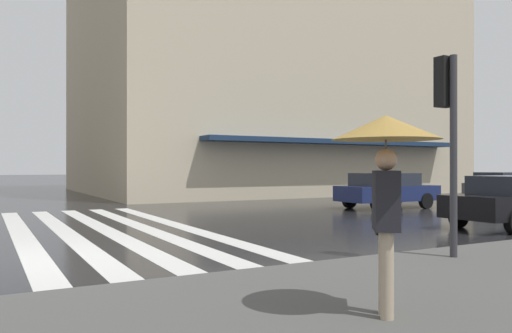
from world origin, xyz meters
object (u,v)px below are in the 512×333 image
object	(u,v)px
car_dark_grey	(506,186)
pedestrian_by_billboard	(386,152)
traffic_signal_post	(448,112)
car_navy	(387,189)

from	to	relation	value
car_dark_grey	pedestrian_by_billboard	distance (m)	21.32
traffic_signal_post	car_dark_grey	size ratio (longest dim) A/B	0.82
car_dark_grey	car_navy	distance (m)	7.47
car_dark_grey	car_navy	xyz separation A→B (m)	(0.00, 7.47, 0.00)
pedestrian_by_billboard	car_navy	bearing A→B (deg)	-43.26
car_dark_grey	traffic_signal_post	bearing A→B (deg)	121.93
car_navy	pedestrian_by_billboard	distance (m)	15.51
pedestrian_by_billboard	traffic_signal_post	bearing A→B (deg)	-57.98
car_dark_grey	pedestrian_by_billboard	size ratio (longest dim) A/B	2.04
car_dark_grey	car_navy	world-z (taller)	same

